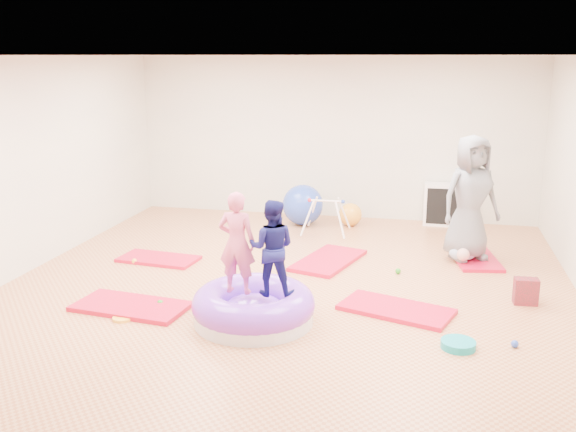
# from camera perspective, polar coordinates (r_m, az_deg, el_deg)

# --- Properties ---
(room) EXTENTS (7.01, 8.01, 2.81)m
(room) POSITION_cam_1_polar(r_m,az_deg,el_deg) (7.42, -0.50, 3.20)
(room) COLOR tan
(room) RESTS_ON ground
(gym_mat_front_left) EXTENTS (1.35, 0.79, 0.05)m
(gym_mat_front_left) POSITION_cam_1_polar(r_m,az_deg,el_deg) (7.58, -13.78, -7.81)
(gym_mat_front_left) COLOR red
(gym_mat_front_left) RESTS_ON ground
(gym_mat_mid_left) EXTENTS (1.15, 0.66, 0.05)m
(gym_mat_mid_left) POSITION_cam_1_polar(r_m,az_deg,el_deg) (9.22, -11.43, -3.76)
(gym_mat_mid_left) COLOR red
(gym_mat_mid_left) RESTS_ON ground
(gym_mat_center_back) EXTENTS (0.98, 1.41, 0.05)m
(gym_mat_center_back) POSITION_cam_1_polar(r_m,az_deg,el_deg) (8.98, 3.61, -3.96)
(gym_mat_center_back) COLOR red
(gym_mat_center_back) RESTS_ON ground
(gym_mat_right) EXTENTS (1.36, 0.97, 0.05)m
(gym_mat_right) POSITION_cam_1_polar(r_m,az_deg,el_deg) (7.39, 9.58, -8.19)
(gym_mat_right) COLOR red
(gym_mat_right) RESTS_ON ground
(gym_mat_rear_right) EXTENTS (0.74, 1.21, 0.05)m
(gym_mat_rear_right) POSITION_cam_1_polar(r_m,az_deg,el_deg) (9.43, 16.27, -3.64)
(gym_mat_rear_right) COLOR red
(gym_mat_rear_right) RESTS_ON ground
(inflatable_cushion) EXTENTS (1.33, 1.33, 0.42)m
(inflatable_cushion) POSITION_cam_1_polar(r_m,az_deg,el_deg) (6.98, -3.07, -8.13)
(inflatable_cushion) COLOR silver
(inflatable_cushion) RESTS_ON ground
(child_pink) EXTENTS (0.41, 0.28, 1.10)m
(child_pink) POSITION_cam_1_polar(r_m,az_deg,el_deg) (6.76, -4.57, -1.98)
(child_pink) COLOR #D8587A
(child_pink) RESTS_ON inflatable_cushion
(child_navy) EXTENTS (0.53, 0.43, 1.03)m
(child_navy) POSITION_cam_1_polar(r_m,az_deg,el_deg) (6.69, -1.45, -2.43)
(child_navy) COLOR #11114D
(child_navy) RESTS_ON inflatable_cushion
(adult_caregiver) EXTENTS (1.00, 0.89, 1.72)m
(adult_caregiver) POSITION_cam_1_polar(r_m,az_deg,el_deg) (9.14, 15.90, 1.57)
(adult_caregiver) COLOR slate
(adult_caregiver) RESTS_ON gym_mat_rear_right
(infant) EXTENTS (0.37, 0.37, 0.22)m
(infant) POSITION_cam_1_polar(r_m,az_deg,el_deg) (9.16, 15.26, -3.21)
(infant) COLOR #A3B6DA
(infant) RESTS_ON gym_mat_rear_right
(ball_pit_balls) EXTENTS (4.90, 2.89, 0.08)m
(ball_pit_balls) POSITION_cam_1_polar(r_m,az_deg,el_deg) (8.27, 2.70, -5.46)
(ball_pit_balls) COLOR #268F1C
(ball_pit_balls) RESTS_ON ground
(exercise_ball_blue) EXTENTS (0.69, 0.69, 0.69)m
(exercise_ball_blue) POSITION_cam_1_polar(r_m,az_deg,el_deg) (10.87, 1.32, 1.00)
(exercise_ball_blue) COLOR blue
(exercise_ball_blue) RESTS_ON ground
(exercise_ball_orange) EXTENTS (0.39, 0.39, 0.39)m
(exercise_ball_orange) POSITION_cam_1_polar(r_m,az_deg,el_deg) (10.87, 5.56, 0.13)
(exercise_ball_orange) COLOR gold
(exercise_ball_orange) RESTS_ON ground
(infant_play_gym) EXTENTS (0.73, 0.69, 0.56)m
(infant_play_gym) POSITION_cam_1_polar(r_m,az_deg,el_deg) (10.32, 3.40, 0.44)
(infant_play_gym) COLOR white
(infant_play_gym) RESTS_ON ground
(cube_shelf) EXTENTS (0.71, 0.35, 0.71)m
(cube_shelf) POSITION_cam_1_polar(r_m,az_deg,el_deg) (11.17, 13.79, 1.00)
(cube_shelf) COLOR white
(cube_shelf) RESTS_ON ground
(balance_disc) EXTENTS (0.34, 0.34, 0.08)m
(balance_disc) POSITION_cam_1_polar(r_m,az_deg,el_deg) (6.65, 14.89, -10.98)
(balance_disc) COLOR #0F93A2
(balance_disc) RESTS_ON ground
(backpack) EXTENTS (0.28, 0.18, 0.31)m
(backpack) POSITION_cam_1_polar(r_m,az_deg,el_deg) (7.95, 20.39, -6.29)
(backpack) COLOR #A51223
(backpack) RESTS_ON ground
(yellow_toy) EXTENTS (0.22, 0.22, 0.03)m
(yellow_toy) POSITION_cam_1_polar(r_m,az_deg,el_deg) (7.30, -14.49, -8.80)
(yellow_toy) COLOR yellow
(yellow_toy) RESTS_ON ground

